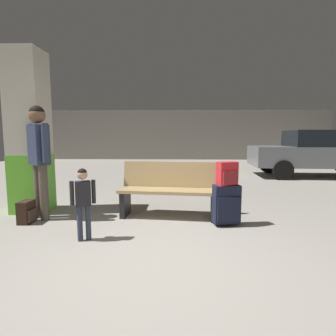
{
  "coord_description": "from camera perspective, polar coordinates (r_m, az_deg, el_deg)",
  "views": [
    {
      "loc": [
        0.26,
        -2.6,
        1.31
      ],
      "look_at": [
        0.14,
        1.3,
        0.85
      ],
      "focal_mm": 28.73,
      "sensor_mm": 36.0,
      "label": 1
    }
  ],
  "objects": [
    {
      "name": "ground_plane",
      "position": [
        6.74,
        -0.51,
        -4.93
      ],
      "size": [
        18.0,
        18.0,
        0.1
      ],
      "primitive_type": "cube",
      "color": "gray"
    },
    {
      "name": "garage_back_wall",
      "position": [
        15.46,
        0.76,
        7.02
      ],
      "size": [
        18.0,
        0.12,
        2.8
      ],
      "primitive_type": "cube",
      "color": "gray",
      "rests_on": "ground_plane"
    },
    {
      "name": "structural_pillar",
      "position": [
        5.22,
        -27.33,
        6.56
      ],
      "size": [
        0.57,
        0.57,
        2.75
      ],
      "color": "#66C633",
      "rests_on": "ground_plane"
    },
    {
      "name": "bench",
      "position": [
        4.41,
        0.2,
        -4.64
      ],
      "size": [
        1.65,
        0.69,
        0.89
      ],
      "color": "tan",
      "rests_on": "ground_plane"
    },
    {
      "name": "suitcase",
      "position": [
        4.07,
        12.3,
        -7.51
      ],
      "size": [
        0.41,
        0.29,
        0.6
      ],
      "color": "#191E33",
      "rests_on": "ground_plane"
    },
    {
      "name": "backpack_bright",
      "position": [
        3.99,
        12.48,
        -1.22
      ],
      "size": [
        0.32,
        0.26,
        0.34
      ],
      "color": "red",
      "rests_on": "suitcase"
    },
    {
      "name": "child",
      "position": [
        3.53,
        -17.61,
        -5.79
      ],
      "size": [
        0.29,
        0.18,
        0.92
      ],
      "color": "#33384C",
      "rests_on": "ground_plane"
    },
    {
      "name": "adult",
      "position": [
        4.65,
        -25.71,
        3.46
      ],
      "size": [
        0.48,
        0.44,
        1.78
      ],
      "color": "brown",
      "rests_on": "ground_plane"
    },
    {
      "name": "backpack_dark_floor",
      "position": [
        4.66,
        -27.77,
        -8.27
      ],
      "size": [
        0.19,
        0.28,
        0.34
      ],
      "color": "black",
      "rests_on": "ground_plane"
    },
    {
      "name": "parked_car_side",
      "position": [
        10.04,
        29.22,
        2.96
      ],
      "size": [
        4.2,
        2.0,
        1.51
      ],
      "color": "slate",
      "rests_on": "ground_plane"
    }
  ]
}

